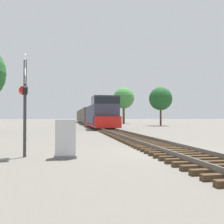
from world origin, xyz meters
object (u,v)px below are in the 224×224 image
Objects in this scene: crossing_signal_near at (24,95)px; tree_deep_background at (124,98)px; tree_mid_background at (161,99)px; relay_cabinet at (65,139)px; freight_train at (88,116)px.

crossing_signal_near is 52.56m from tree_deep_background.
tree_mid_background is at bearing -78.42° from tree_deep_background.
relay_cabinet is 38.61m from tree_mid_background.
freight_train is 42.87× the size of relay_cabinet.
crossing_signal_near is at bearing 162.68° from relay_cabinet.
tree_mid_background reaches higher than crossing_signal_near.
freight_train is at bearing -171.66° from tree_deep_background.
tree_mid_background is 0.81× the size of tree_deep_background.
tree_deep_background is at bearing 8.34° from freight_train.
tree_mid_background is at bearing -51.26° from freight_train.
freight_train is 9.07× the size of tree_mid_background.
freight_train is 49.75m from relay_cabinet.
freight_train is 49.42m from crossing_signal_near.
crossing_signal_near is (-6.21, -49.03, 0.61)m from freight_train.
tree_deep_background is (8.63, 1.27, 4.24)m from freight_train.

